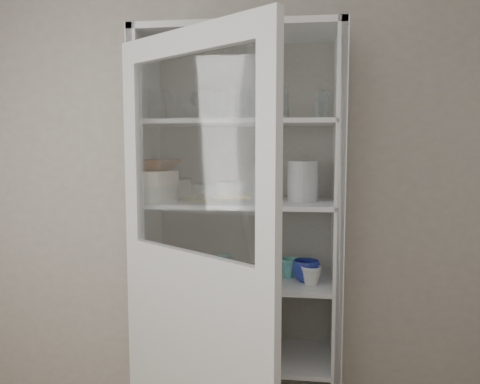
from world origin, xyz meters
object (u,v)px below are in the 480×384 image
Objects in this scene: cupboard_door at (193,306)px; plate_stack_back at (174,188)px; white_ramekin at (231,188)px; pantry_cabinet at (242,259)px; goblet_2 at (274,106)px; goblet_3 at (323,105)px; cream_dish at (191,343)px; yellow_trivet at (231,196)px; white_canister at (163,262)px; goblet_0 at (164,105)px; mug_white at (311,276)px; glass_platter at (231,199)px; mug_blue at (306,271)px; cream_bowl at (157,177)px; teal_jar at (224,264)px; tin_box at (256,350)px; grey_bowl_stack at (303,181)px; terracotta_bowl at (156,165)px; plate_stack_front at (157,193)px; measuring_cups at (190,275)px; goblet_1 at (197,106)px.

plate_stack_back is at bearing 147.52° from cupboard_door.
pantry_cabinet is at bearing 67.63° from white_ramekin.
goblet_3 reaches higher than goblet_2.
goblet_3 is 1.42m from cream_dish.
white_canister is at bearing 173.33° from yellow_trivet.
yellow_trivet is (0.37, -0.10, -0.46)m from goblet_0.
mug_white is (0.73, -0.19, -0.40)m from plate_stack_back.
mug_white is at bearing -7.82° from glass_platter.
mug_blue is at bearing -0.05° from yellow_trivet.
cream_bowl is 2.22× the size of mug_white.
white_canister is at bearing -171.32° from teal_jar.
cupboard_door is 1.17m from goblet_3.
tin_box is (0.50, -0.10, -1.26)m from goblet_0.
yellow_trivet is at bearing -7.04° from cream_dish.
goblet_2 is 0.52m from yellow_trivet.
white_ramekin is at bearing 113.94° from cupboard_door.
grey_bowl_stack reaches higher than mug_white.
terracotta_bowl is at bearing -90.00° from goblet_0.
tin_box is at bearing -45.88° from pantry_cabinet.
goblet_0 reaches higher than plate_stack_front.
glass_platter is at bearing -173.39° from grey_bowl_stack.
cupboard_door reaches higher than measuring_cups.
mug_blue is at bearing 1.45° from measuring_cups.
white_canister is at bearing 159.43° from measuring_cups.
mug_white is (0.40, -0.06, -0.36)m from glass_platter.
goblet_2 is 0.94× the size of yellow_trivet.
plate_stack_front is at bearing -156.52° from teal_jar.
tin_box is at bearing 3.61° from measuring_cups.
terracotta_bowl is 0.53m from white_canister.
goblet_1 is 0.40m from goblet_2.
goblet_0 is at bearing -175.63° from goblet_1.
white_ramekin is at bearing -7.04° from cream_dish.
white_ramekin is 0.58m from mug_white.
white_canister is (-0.37, 0.04, -0.36)m from yellow_trivet.
terracotta_bowl is 2.26× the size of mug_white.
pantry_cabinet reaches higher than plate_stack_back.
pantry_cabinet is 23.49× the size of measuring_cups.
white_ramekin is at bearing -146.71° from goblet_2.
teal_jar is (-0.05, 0.09, -0.38)m from yellow_trivet.
goblet_0 reaches higher than mug_white.
cream_bowl is 0.58m from teal_jar.
cupboard_door reaches higher than plate_stack_back.
goblet_1 is 0.51m from yellow_trivet.
yellow_trivet is 0.46m from measuring_cups.
white_canister is at bearing 90.00° from plate_stack_front.
grey_bowl_stack reaches higher than mug_blue.
cupboard_door is at bearing -130.59° from mug_white.
terracotta_bowl is 0.63m from teal_jar.
goblet_1 is at bearing 172.22° from grey_bowl_stack.
goblet_1 is at bearing 81.54° from measuring_cups.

